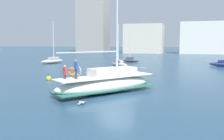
{
  "coord_description": "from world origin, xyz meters",
  "views": [
    {
      "loc": [
        4.82,
        -19.55,
        4.45
      ],
      "look_at": [
        -1.42,
        2.9,
        1.8
      ],
      "focal_mm": 39.71,
      "sensor_mm": 36.0,
      "label": 1
    }
  ],
  "objects_px": {
    "moored_catamaran": "(223,64)",
    "seagull": "(82,102)",
    "moored_ketch_distant": "(131,60)",
    "mooring_buoy": "(49,78)",
    "moored_cutter_left": "(52,61)",
    "moored_sloop_far": "(119,64)",
    "main_sailboat": "(107,83)"
  },
  "relations": [
    {
      "from": "moored_sloop_far",
      "to": "moored_ketch_distant",
      "type": "bearing_deg",
      "value": 90.28
    },
    {
      "from": "moored_ketch_distant",
      "to": "moored_catamaran",
      "type": "bearing_deg",
      "value": -17.42
    },
    {
      "from": "moored_cutter_left",
      "to": "moored_sloop_far",
      "type": "bearing_deg",
      "value": -10.27
    },
    {
      "from": "moored_ketch_distant",
      "to": "mooring_buoy",
      "type": "distance_m",
      "value": 28.71
    },
    {
      "from": "main_sailboat",
      "to": "moored_cutter_left",
      "type": "height_order",
      "value": "main_sailboat"
    },
    {
      "from": "moored_cutter_left",
      "to": "mooring_buoy",
      "type": "xyz_separation_m",
      "value": [
        10.79,
        -20.38,
        -0.43
      ]
    },
    {
      "from": "seagull",
      "to": "mooring_buoy",
      "type": "height_order",
      "value": "mooring_buoy"
    },
    {
      "from": "moored_sloop_far",
      "to": "mooring_buoy",
      "type": "height_order",
      "value": "moored_sloop_far"
    },
    {
      "from": "moored_catamaran",
      "to": "moored_ketch_distant",
      "type": "distance_m",
      "value": 19.01
    },
    {
      "from": "main_sailboat",
      "to": "mooring_buoy",
      "type": "bearing_deg",
      "value": 148.99
    },
    {
      "from": "moored_catamaran",
      "to": "mooring_buoy",
      "type": "bearing_deg",
      "value": -134.45
    },
    {
      "from": "moored_cutter_left",
      "to": "moored_catamaran",
      "type": "bearing_deg",
      "value": 4.03
    },
    {
      "from": "main_sailboat",
      "to": "moored_catamaran",
      "type": "relative_size",
      "value": 2.05
    },
    {
      "from": "moored_catamaran",
      "to": "seagull",
      "type": "xyz_separation_m",
      "value": [
        -14.07,
        -32.44,
        -0.33
      ]
    },
    {
      "from": "moored_catamaran",
      "to": "moored_ketch_distant",
      "type": "height_order",
      "value": "moored_catamaran"
    },
    {
      "from": "moored_sloop_far",
      "to": "moored_ketch_distant",
      "type": "distance_m",
      "value": 10.74
    },
    {
      "from": "moored_cutter_left",
      "to": "mooring_buoy",
      "type": "distance_m",
      "value": 23.07
    },
    {
      "from": "main_sailboat",
      "to": "moored_cutter_left",
      "type": "bearing_deg",
      "value": 127.27
    },
    {
      "from": "moored_catamaran",
      "to": "moored_sloop_far",
      "type": "bearing_deg",
      "value": -164.42
    },
    {
      "from": "main_sailboat",
      "to": "moored_sloop_far",
      "type": "distance_m",
      "value": 23.33
    },
    {
      "from": "moored_ketch_distant",
      "to": "seagull",
      "type": "bearing_deg",
      "value": -83.92
    },
    {
      "from": "moored_cutter_left",
      "to": "moored_ketch_distant",
      "type": "height_order",
      "value": "moored_cutter_left"
    },
    {
      "from": "moored_catamaran",
      "to": "mooring_buoy",
      "type": "xyz_separation_m",
      "value": [
        -22.28,
        -22.71,
        -0.33
      ]
    },
    {
      "from": "moored_cutter_left",
      "to": "mooring_buoy",
      "type": "height_order",
      "value": "moored_cutter_left"
    },
    {
      "from": "moored_cutter_left",
      "to": "moored_ketch_distant",
      "type": "relative_size",
      "value": 1.62
    },
    {
      "from": "seagull",
      "to": "mooring_buoy",
      "type": "distance_m",
      "value": 12.72
    },
    {
      "from": "moored_sloop_far",
      "to": "mooring_buoy",
      "type": "bearing_deg",
      "value": -103.35
    },
    {
      "from": "moored_ketch_distant",
      "to": "mooring_buoy",
      "type": "relative_size",
      "value": 6.04
    },
    {
      "from": "moored_ketch_distant",
      "to": "mooring_buoy",
      "type": "bearing_deg",
      "value": -98.29
    },
    {
      "from": "moored_catamaran",
      "to": "moored_cutter_left",
      "type": "relative_size",
      "value": 0.67
    },
    {
      "from": "moored_cutter_left",
      "to": "seagull",
      "type": "height_order",
      "value": "moored_cutter_left"
    },
    {
      "from": "main_sailboat",
      "to": "mooring_buoy",
      "type": "height_order",
      "value": "main_sailboat"
    }
  ]
}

